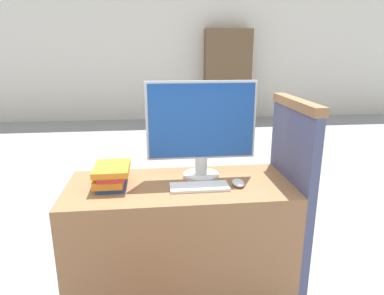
{
  "coord_description": "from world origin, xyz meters",
  "views": [
    {
      "loc": [
        -0.13,
        -1.5,
        1.46
      ],
      "look_at": [
        0.07,
        0.25,
        0.95
      ],
      "focal_mm": 32.0,
      "sensor_mm": 36.0,
      "label": 1
    }
  ],
  "objects_px": {
    "book_stack": "(111,175)",
    "monitor": "(201,127)",
    "keyboard": "(199,187)",
    "mouse": "(238,183)"
  },
  "relations": [
    {
      "from": "keyboard",
      "to": "mouse",
      "type": "relative_size",
      "value": 2.95
    },
    {
      "from": "keyboard",
      "to": "mouse",
      "type": "bearing_deg",
      "value": 3.9
    },
    {
      "from": "monitor",
      "to": "keyboard",
      "type": "relative_size",
      "value": 1.97
    },
    {
      "from": "monitor",
      "to": "mouse",
      "type": "height_order",
      "value": "monitor"
    },
    {
      "from": "keyboard",
      "to": "book_stack",
      "type": "bearing_deg",
      "value": 169.82
    },
    {
      "from": "mouse",
      "to": "book_stack",
      "type": "xyz_separation_m",
      "value": [
        -0.69,
        0.07,
        0.05
      ]
    },
    {
      "from": "monitor",
      "to": "book_stack",
      "type": "relative_size",
      "value": 2.45
    },
    {
      "from": "keyboard",
      "to": "mouse",
      "type": "distance_m",
      "value": 0.22
    },
    {
      "from": "keyboard",
      "to": "book_stack",
      "type": "xyz_separation_m",
      "value": [
        -0.47,
        0.09,
        0.06
      ]
    },
    {
      "from": "book_stack",
      "to": "monitor",
      "type": "bearing_deg",
      "value": 9.81
    }
  ]
}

